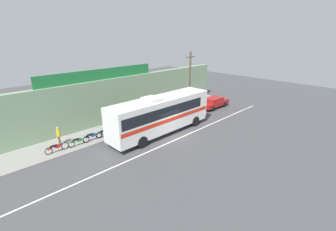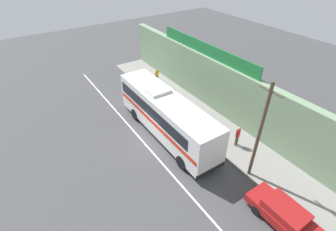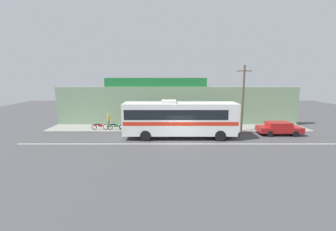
% 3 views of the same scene
% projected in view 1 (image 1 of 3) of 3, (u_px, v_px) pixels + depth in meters
% --- Properties ---
extents(ground_plane, '(70.00, 70.00, 0.00)m').
position_uv_depth(ground_plane, '(171.00, 137.00, 22.47)').
color(ground_plane, '#444447').
extents(sidewalk_slab, '(30.00, 3.60, 0.14)m').
position_uv_depth(sidewalk_slab, '(137.00, 122.00, 25.92)').
color(sidewalk_slab, gray).
rests_on(sidewalk_slab, ground_plane).
extents(storefront_facade, '(30.00, 0.70, 4.80)m').
position_uv_depth(storefront_facade, '(124.00, 98.00, 26.59)').
color(storefront_facade, gray).
rests_on(storefront_facade, ground_plane).
extents(storefront_billboard, '(12.64, 0.12, 1.10)m').
position_uv_depth(storefront_billboard, '(100.00, 74.00, 23.82)').
color(storefront_billboard, '#1E7538').
rests_on(storefront_billboard, storefront_facade).
extents(road_center_stripe, '(30.00, 0.14, 0.01)m').
position_uv_depth(road_center_stripe, '(177.00, 139.00, 21.93)').
color(road_center_stripe, silver).
rests_on(road_center_stripe, ground_plane).
extents(intercity_bus, '(11.17, 2.62, 3.78)m').
position_uv_depth(intercity_bus, '(161.00, 113.00, 22.64)').
color(intercity_bus, white).
rests_on(intercity_bus, ground_plane).
extents(parked_car, '(4.47, 1.84, 1.37)m').
position_uv_depth(parked_car, '(214.00, 102.00, 30.88)').
color(parked_car, maroon).
rests_on(parked_car, ground_plane).
extents(utility_pole, '(1.60, 0.22, 7.13)m').
position_uv_depth(utility_pole, '(190.00, 81.00, 28.26)').
color(utility_pole, brown).
rests_on(utility_pole, sidewalk_slab).
extents(motorcycle_blue, '(1.92, 0.56, 0.94)m').
position_uv_depth(motorcycle_blue, '(56.00, 147.00, 19.19)').
color(motorcycle_blue, black).
rests_on(motorcycle_blue, sidewalk_slab).
extents(motorcycle_purple, '(1.93, 0.56, 0.94)m').
position_uv_depth(motorcycle_purple, '(78.00, 141.00, 20.34)').
color(motorcycle_purple, black).
rests_on(motorcycle_purple, sidewalk_slab).
extents(motorcycle_black, '(1.86, 0.56, 0.94)m').
position_uv_depth(motorcycle_black, '(105.00, 132.00, 22.11)').
color(motorcycle_black, black).
rests_on(motorcycle_black, sidewalk_slab).
extents(motorcycle_green, '(1.86, 0.56, 0.94)m').
position_uv_depth(motorcycle_green, '(92.00, 136.00, 21.30)').
color(motorcycle_green, black).
rests_on(motorcycle_green, sidewalk_slab).
extents(pedestrian_far_right, '(0.30, 0.48, 1.63)m').
position_uv_depth(pedestrian_far_right, '(59.00, 134.00, 20.32)').
color(pedestrian_far_right, brown).
rests_on(pedestrian_far_right, sidewalk_slab).
extents(pedestrian_near_shop, '(0.30, 0.48, 1.75)m').
position_uv_depth(pedestrian_near_shop, '(166.00, 105.00, 28.37)').
color(pedestrian_near_shop, brown).
rests_on(pedestrian_near_shop, sidewalk_slab).
extents(pedestrian_by_curb, '(0.30, 0.48, 1.69)m').
position_uv_depth(pedestrian_by_curb, '(113.00, 123.00, 22.80)').
color(pedestrian_by_curb, black).
rests_on(pedestrian_by_curb, sidewalk_slab).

